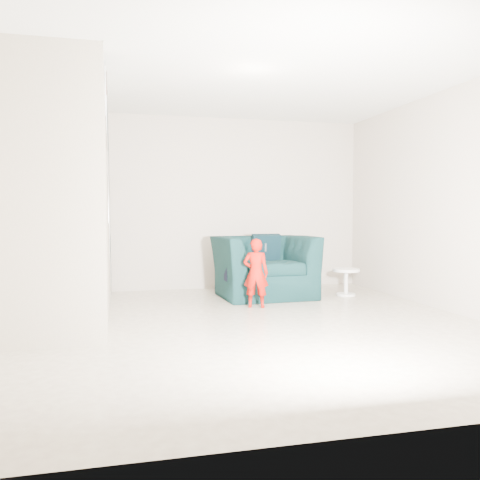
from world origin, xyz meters
The scene contains 12 objects.
floor centered at (0.00, 0.00, 0.00)m, with size 5.50×5.50×0.00m, color gray.
ceiling centered at (0.00, 0.00, 2.70)m, with size 5.50×5.50×0.00m, color silver.
back_wall centered at (0.00, 2.75, 1.35)m, with size 5.00×5.00×0.00m, color #B2A391.
front_wall centered at (0.00, -2.75, 1.35)m, with size 5.00×5.00×0.00m, color #B2A391.
right_wall centered at (2.50, 0.00, 1.35)m, with size 5.50×5.50×0.00m, color #B2A391.
armchair centered at (0.65, 1.79, 0.43)m, with size 1.34×1.17×0.87m, color black.
toddler centered at (0.31, 1.00, 0.44)m, with size 0.32×0.21×0.88m, color #960E04.
side_table centered at (1.84, 1.60, 0.26)m, with size 0.39×0.39×0.39m.
staircase centered at (-2.00, 0.55, 0.95)m, with size 1.02×3.03×3.62m.
cushion centered at (0.77, 2.12, 0.68)m, with size 0.43×0.12×0.41m, color black.
throw centered at (0.05, 1.70, 0.55)m, with size 0.05×0.49×0.54m, color black.
phone centered at (0.43, 0.96, 0.76)m, with size 0.02×0.05×0.10m, color black.
Camera 1 is at (-1.40, -5.17, 1.19)m, focal length 38.00 mm.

